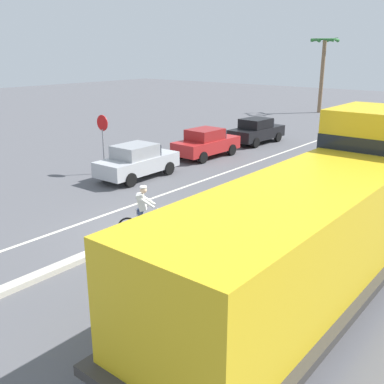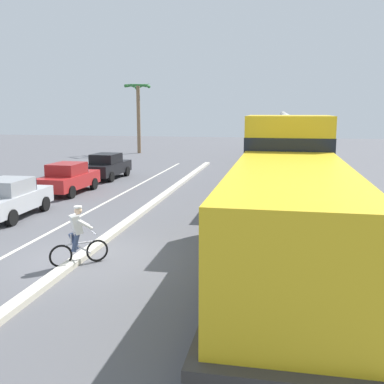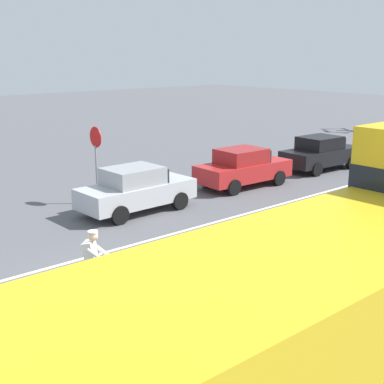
{
  "view_description": "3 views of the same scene",
  "coord_description": "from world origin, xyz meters",
  "px_view_note": "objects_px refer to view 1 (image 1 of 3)",
  "views": [
    {
      "loc": [
        9.96,
        -10.01,
        5.84
      ],
      "look_at": [
        0.75,
        1.27,
        1.22
      ],
      "focal_mm": 42.0,
      "sensor_mm": 36.0,
      "label": 1
    },
    {
      "loc": [
        5.69,
        -12.0,
        4.41
      ],
      "look_at": [
        2.76,
        3.13,
        1.56
      ],
      "focal_mm": 42.0,
      "sensor_mm": 36.0,
      "label": 2
    },
    {
      "loc": [
        9.93,
        -6.01,
        5.47
      ],
      "look_at": [
        -3.57,
        5.61,
        0.81
      ],
      "focal_mm": 50.0,
      "sensor_mm": 36.0,
      "label": 3
    }
  ],
  "objects_px": {
    "parked_car_red": "(206,143)",
    "parked_car_black": "(257,131)",
    "cyclist": "(143,213)",
    "parked_car_silver": "(137,161)",
    "locomotive": "(329,220)",
    "palm_tree_near": "(323,58)",
    "stop_sign": "(103,133)"
  },
  "relations": [
    {
      "from": "parked_car_red",
      "to": "stop_sign",
      "type": "height_order",
      "value": "stop_sign"
    },
    {
      "from": "parked_car_silver",
      "to": "stop_sign",
      "type": "bearing_deg",
      "value": -165.37
    },
    {
      "from": "parked_car_black",
      "to": "stop_sign",
      "type": "bearing_deg",
      "value": -99.1
    },
    {
      "from": "locomotive",
      "to": "stop_sign",
      "type": "relative_size",
      "value": 4.03
    },
    {
      "from": "cyclist",
      "to": "stop_sign",
      "type": "relative_size",
      "value": 0.6
    },
    {
      "from": "parked_car_red",
      "to": "palm_tree_near",
      "type": "relative_size",
      "value": 0.6
    },
    {
      "from": "stop_sign",
      "to": "locomotive",
      "type": "bearing_deg",
      "value": -15.74
    },
    {
      "from": "parked_car_black",
      "to": "palm_tree_near",
      "type": "distance_m",
      "value": 17.67
    },
    {
      "from": "locomotive",
      "to": "parked_car_black",
      "type": "distance_m",
      "value": 18.61
    },
    {
      "from": "locomotive",
      "to": "parked_car_silver",
      "type": "bearing_deg",
      "value": 159.69
    },
    {
      "from": "parked_car_silver",
      "to": "parked_car_black",
      "type": "height_order",
      "value": "same"
    },
    {
      "from": "parked_car_silver",
      "to": "palm_tree_near",
      "type": "distance_m",
      "value": 28.11
    },
    {
      "from": "parked_car_red",
      "to": "cyclist",
      "type": "bearing_deg",
      "value": -62.57
    },
    {
      "from": "parked_car_silver",
      "to": "parked_car_red",
      "type": "height_order",
      "value": "same"
    },
    {
      "from": "parked_car_silver",
      "to": "parked_car_black",
      "type": "distance_m",
      "value": 10.76
    },
    {
      "from": "palm_tree_near",
      "to": "parked_car_silver",
      "type": "bearing_deg",
      "value": -83.39
    },
    {
      "from": "cyclist",
      "to": "palm_tree_near",
      "type": "relative_size",
      "value": 0.24
    },
    {
      "from": "parked_car_silver",
      "to": "stop_sign",
      "type": "xyz_separation_m",
      "value": [
        -1.81,
        -0.47,
        1.21
      ]
    },
    {
      "from": "parked_car_red",
      "to": "palm_tree_near",
      "type": "distance_m",
      "value": 22.71
    },
    {
      "from": "locomotive",
      "to": "cyclist",
      "type": "distance_m",
      "value": 5.99
    },
    {
      "from": "parked_car_silver",
      "to": "parked_car_black",
      "type": "xyz_separation_m",
      "value": [
        -0.01,
        10.76,
        0.0
      ]
    },
    {
      "from": "cyclist",
      "to": "parked_car_silver",
      "type": "bearing_deg",
      "value": 137.4
    },
    {
      "from": "parked_car_silver",
      "to": "stop_sign",
      "type": "distance_m",
      "value": 2.23
    },
    {
      "from": "locomotive",
      "to": "stop_sign",
      "type": "bearing_deg",
      "value": 164.26
    },
    {
      "from": "locomotive",
      "to": "cyclist",
      "type": "height_order",
      "value": "locomotive"
    },
    {
      "from": "parked_car_red",
      "to": "parked_car_black",
      "type": "distance_m",
      "value": 5.24
    },
    {
      "from": "locomotive",
      "to": "stop_sign",
      "type": "distance_m",
      "value": 13.44
    },
    {
      "from": "parked_car_silver",
      "to": "stop_sign",
      "type": "height_order",
      "value": "stop_sign"
    },
    {
      "from": "locomotive",
      "to": "parked_car_silver",
      "type": "distance_m",
      "value": 11.9
    },
    {
      "from": "parked_car_black",
      "to": "parked_car_silver",
      "type": "bearing_deg",
      "value": -89.94
    },
    {
      "from": "parked_car_silver",
      "to": "parked_car_red",
      "type": "bearing_deg",
      "value": 91.18
    },
    {
      "from": "palm_tree_near",
      "to": "parked_car_black",
      "type": "bearing_deg",
      "value": -79.28
    }
  ]
}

